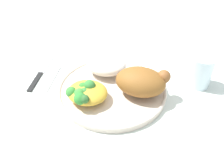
{
  "coord_description": "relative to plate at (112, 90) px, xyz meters",
  "views": [
    {
      "loc": [
        0.13,
        -0.44,
        0.4
      ],
      "look_at": [
        0.0,
        0.0,
        0.03
      ],
      "focal_mm": 39.27,
      "sensor_mm": 36.0,
      "label": 1
    }
  ],
  "objects": [
    {
      "name": "rice_pile",
      "position": [
        -0.03,
        0.06,
        0.03
      ],
      "size": [
        0.1,
        0.09,
        0.04
      ],
      "primitive_type": "ellipsoid",
      "color": "white",
      "rests_on": "plate"
    },
    {
      "name": "roasted_chicken",
      "position": [
        0.07,
        0.01,
        0.04
      ],
      "size": [
        0.12,
        0.08,
        0.06
      ],
      "color": "brown",
      "rests_on": "plate"
    },
    {
      "name": "fork",
      "position": [
        -0.17,
        0.03,
        -0.01
      ],
      "size": [
        0.03,
        0.14,
        0.01
      ],
      "color": "silver",
      "rests_on": "ground_plane"
    },
    {
      "name": "water_glass",
      "position": [
        0.2,
        0.09,
        0.03
      ],
      "size": [
        0.06,
        0.06,
        0.08
      ],
      "primitive_type": "cylinder",
      "color": "silver",
      "rests_on": "ground_plane"
    },
    {
      "name": "knife",
      "position": [
        -0.21,
        0.02,
        -0.01
      ],
      "size": [
        0.04,
        0.19,
        0.01
      ],
      "color": "black",
      "rests_on": "ground_plane"
    },
    {
      "name": "mac_cheese_with_broccoli",
      "position": [
        -0.05,
        -0.06,
        0.03
      ],
      "size": [
        0.09,
        0.09,
        0.05
      ],
      "color": "gold",
      "rests_on": "plate"
    },
    {
      "name": "plate",
      "position": [
        0.0,
        0.0,
        0.0
      ],
      "size": [
        0.27,
        0.27,
        0.02
      ],
      "color": "beige",
      "rests_on": "ground_plane"
    },
    {
      "name": "ground_plane",
      "position": [
        0.0,
        0.0,
        -0.01
      ],
      "size": [
        2.0,
        2.0,
        0.0
      ],
      "primitive_type": "plane",
      "color": "silver"
    }
  ]
}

